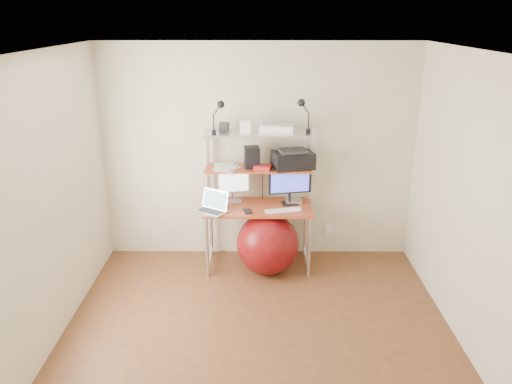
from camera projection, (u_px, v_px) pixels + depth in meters
room at (258, 212)px, 4.05m from camera, size 3.60×3.60×3.60m
computer_desk at (258, 186)px, 5.56m from camera, size 1.20×0.60×1.57m
wall_outlet at (328, 230)px, 6.05m from camera, size 0.08×0.01×0.12m
monitor_silver at (234, 183)px, 5.64m from camera, size 0.37×0.17×0.42m
monitor_black at (290, 183)px, 5.58m from camera, size 0.48×0.17×0.49m
laptop at (213, 207)px, 5.42m from camera, size 0.41×0.39×0.29m
keyboard at (282, 210)px, 5.44m from camera, size 0.39×0.19×0.01m
mouse at (297, 209)px, 5.46m from camera, size 0.09×0.06×0.03m
mac_mini at (294, 201)px, 5.69m from camera, size 0.19×0.19×0.03m
phone at (248, 211)px, 5.42m from camera, size 0.11×0.16×0.01m
printer at (293, 159)px, 5.52m from camera, size 0.50×0.39×0.21m
nas_cube at (252, 157)px, 5.52m from camera, size 0.18×0.18×0.24m
red_box at (263, 168)px, 5.47m from camera, size 0.20×0.16×0.05m
scanner at (277, 128)px, 5.44m from camera, size 0.39×0.28×0.10m
box_white at (246, 127)px, 5.36m from camera, size 0.12×0.10×0.14m
box_grey at (224, 127)px, 5.46m from camera, size 0.11×0.11×0.09m
clip_lamp_left at (219, 110)px, 5.25m from camera, size 0.14×0.08×0.36m
clip_lamp_right at (303, 108)px, 5.29m from camera, size 0.15×0.08×0.37m
exercise_ball at (268, 244)px, 5.56m from camera, size 0.70×0.70×0.70m
paper_stack at (226, 167)px, 5.55m from camera, size 0.33×0.40×0.02m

